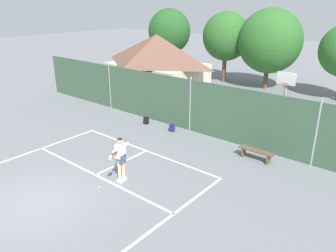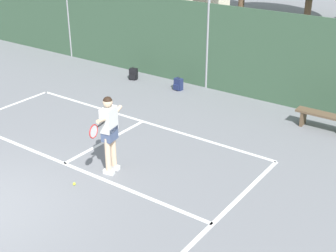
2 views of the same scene
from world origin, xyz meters
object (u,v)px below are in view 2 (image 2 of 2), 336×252
at_px(backpack_black, 133,74).
at_px(tennis_ball, 74,184).
at_px(backpack_navy, 178,84).
at_px(courtside_bench, 325,118).
at_px(tennis_player, 109,128).

bearing_deg(backpack_black, tennis_ball, -61.19).
bearing_deg(backpack_navy, courtside_bench, -3.46).
bearing_deg(tennis_player, courtside_bench, 57.49).
bearing_deg(courtside_bench, tennis_player, -122.51).
bearing_deg(tennis_ball, backpack_black, 118.81).
xyz_separation_m(backpack_navy, courtside_bench, (5.06, -0.31, 0.17)).
distance_m(tennis_ball, backpack_navy, 6.50).
distance_m(tennis_ball, backpack_black, 7.16).
bearing_deg(tennis_player, tennis_ball, -106.68).
bearing_deg(backpack_black, tennis_player, -55.18).
bearing_deg(tennis_player, backpack_navy, 108.57).
bearing_deg(tennis_player, backpack_black, 124.82).
height_order(tennis_player, courtside_bench, tennis_player).
relative_size(tennis_player, tennis_ball, 28.10).
bearing_deg(tennis_ball, tennis_player, 73.32).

